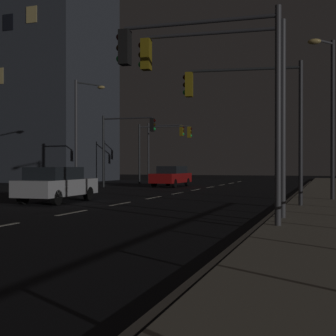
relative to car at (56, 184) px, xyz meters
The scene contains 15 objects.
ground_plane 3.20m from the car, 12.60° to the left, with size 112.00×112.00×0.00m, color black.
sidewalk_right 11.40m from the car, ahead, with size 2.98×77.00×0.14m, color #9E937F.
lane_markings_center 5.22m from the car, 54.12° to the left, with size 0.14×50.00×0.01m.
lane_edge_line 11.19m from the car, 30.56° to the left, with size 0.14×53.00×0.01m.
car is the anchor object (origin of this frame).
car_oncoming 15.96m from the car, 89.90° to the left, with size 2.03×4.48×1.57m.
traffic_light_far_right 10.01m from the car, 27.78° to the right, with size 4.45×0.57×5.72m.
traffic_light_near_left 22.50m from the car, 97.17° to the left, with size 3.52×0.34×5.49m.
traffic_light_mid_left 9.07m from the car, ahead, with size 4.54×0.85×5.46m.
traffic_light_far_center 14.04m from the car, 101.11° to the left, with size 4.19×0.35×5.32m.
traffic_light_far_left 10.87m from the car, 36.40° to the right, with size 4.46×0.44×5.54m.
traffic_light_mid_right 21.01m from the car, 96.53° to the left, with size 4.82×0.60×5.25m.
street_lamp_median 12.55m from the car, 18.05° to the left, with size 1.12×1.31×7.03m.
street_lamp_mid_block 11.57m from the car, 113.73° to the left, with size 1.29×2.13×7.34m.
building_distant 32.34m from the car, 127.80° to the left, with size 16.00×11.28×24.49m.
Camera 1 is at (8.46, -1.41, 1.67)m, focal length 50.64 mm.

